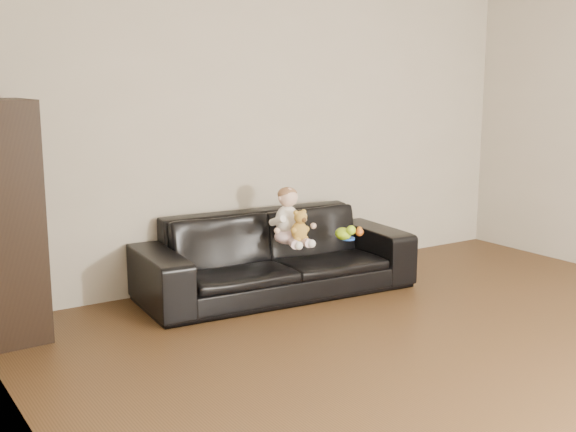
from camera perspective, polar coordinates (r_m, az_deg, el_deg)
floor at (r=4.36m, az=18.92°, el=-12.42°), size 5.50×5.50×0.00m
wall_back at (r=6.10m, az=-1.04°, el=7.32°), size 5.00×0.00×5.00m
wall_left at (r=2.56m, az=-16.39°, el=1.84°), size 0.00×5.50×5.50m
sofa at (r=5.67m, az=-0.97°, el=-3.05°), size 2.21×0.99×0.63m
cabinet at (r=4.95m, az=-21.52°, el=-0.43°), size 0.41×0.55×1.55m
shelf_item at (r=4.90m, az=-21.57°, el=3.60°), size 0.19×0.26×0.28m
baby at (r=5.54m, az=0.07°, el=-0.27°), size 0.33×0.40×0.44m
teddy_bear at (r=5.44m, az=0.94°, el=-0.80°), size 0.15×0.15×0.24m
toy_green at (r=5.73m, az=4.38°, el=-1.41°), size 0.17×0.18×0.10m
toy_rattle at (r=5.87m, az=5.66°, el=-1.27°), size 0.08×0.08×0.07m
toy_blue_disc at (r=5.75m, az=4.75°, el=-1.79°), size 0.14×0.14×0.02m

